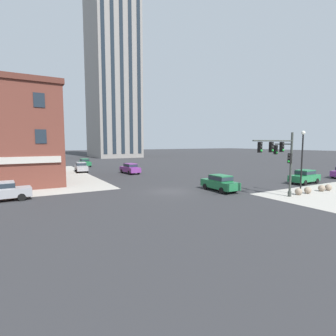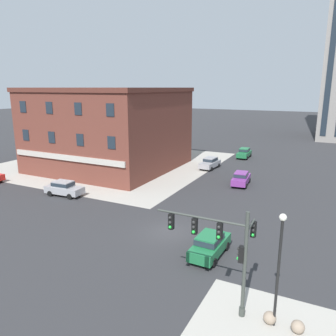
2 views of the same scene
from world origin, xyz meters
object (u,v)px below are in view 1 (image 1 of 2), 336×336
at_px(car_main_northbound_near, 81,167).
at_px(car_cross_far, 130,168).
at_px(car_main_mid, 2,191).
at_px(bollard_sphere_curb_d, 328,187).
at_px(bollard_sphere_curb_b, 308,190).
at_px(car_parked_curb, 305,176).
at_px(bollard_sphere_curb_c, 322,188).
at_px(car_main_southbound_far, 220,182).
at_px(traffic_signal_main, 281,156).
at_px(bollard_sphere_curb_a, 299,191).
at_px(street_lamp_corner_near, 302,156).
at_px(car_cross_eastbound, 85,162).

height_order(car_main_northbound_near, car_cross_far, same).
bearing_deg(car_main_mid, bollard_sphere_curb_d, -20.88).
height_order(bollard_sphere_curb_b, car_parked_curb, car_parked_curb).
bearing_deg(bollard_sphere_curb_c, bollard_sphere_curb_d, -5.40).
relative_size(bollard_sphere_curb_c, car_main_southbound_far, 0.15).
distance_m(traffic_signal_main, car_main_southbound_far, 6.50).
distance_m(bollard_sphere_curb_a, street_lamp_corner_near, 3.46).
bearing_deg(car_cross_far, bollard_sphere_curb_a, -72.26).
distance_m(car_main_southbound_far, car_main_mid, 20.28).
xyz_separation_m(bollard_sphere_curb_c, car_parked_curb, (3.40, 3.99, 0.58)).
relative_size(bollard_sphere_curb_d, street_lamp_corner_near, 0.11).
height_order(street_lamp_corner_near, car_main_southbound_far, street_lamp_corner_near).
bearing_deg(car_main_southbound_far, car_cross_eastbound, 100.01).
distance_m(bollard_sphere_curb_a, car_main_southbound_far, 7.50).
bearing_deg(car_main_mid, bollard_sphere_curb_a, -24.21).
bearing_deg(street_lamp_corner_near, car_cross_far, 108.18).
distance_m(bollard_sphere_curb_c, car_cross_far, 26.91).
bearing_deg(street_lamp_corner_near, bollard_sphere_curb_c, -0.49).
height_order(street_lamp_corner_near, car_parked_curb, street_lamp_corner_near).
xyz_separation_m(bollard_sphere_curb_a, car_main_mid, (-24.66, 11.09, 0.58)).
bearing_deg(street_lamp_corner_near, car_main_mid, 155.91).
xyz_separation_m(car_cross_eastbound, car_cross_far, (3.73, -16.68, 0.00)).
height_order(bollard_sphere_curb_c, car_cross_far, car_cross_far).
bearing_deg(traffic_signal_main, street_lamp_corner_near, -3.70).
relative_size(bollard_sphere_curb_c, car_main_mid, 0.15).
distance_m(car_parked_curb, car_cross_far, 25.21).
xyz_separation_m(car_main_southbound_far, car_cross_eastbound, (-6.28, 35.56, 0.00)).
distance_m(bollard_sphere_curb_b, car_cross_eastbound, 42.95).
height_order(bollard_sphere_curb_d, car_cross_far, car_cross_far).
bearing_deg(car_main_northbound_near, car_cross_eastbound, 75.10).
distance_m(car_parked_curb, car_main_mid, 32.63).
relative_size(car_parked_curb, car_main_mid, 1.00).
height_order(car_main_southbound_far, car_cross_eastbound, same).
xyz_separation_m(traffic_signal_main, bollard_sphere_curb_a, (2.60, -0.15, -3.47)).
bearing_deg(car_parked_curb, traffic_signal_main, -158.86).
bearing_deg(car_main_northbound_near, bollard_sphere_curb_c, -59.80).
bearing_deg(car_cross_eastbound, bollard_sphere_curb_a, -74.32).
height_order(bollard_sphere_curb_b, car_main_mid, car_main_mid).
bearing_deg(car_main_northbound_near, bollard_sphere_curb_b, -63.24).
bearing_deg(bollard_sphere_curb_a, car_cross_eastbound, 105.68).
bearing_deg(car_cross_eastbound, car_main_southbound_far, -79.99).
relative_size(bollard_sphere_curb_a, street_lamp_corner_near, 0.11).
height_order(car_main_northbound_near, car_main_southbound_far, same).
height_order(car_main_southbound_far, car_cross_far, same).
bearing_deg(car_main_northbound_near, bollard_sphere_curb_a, -65.27).
xyz_separation_m(bollard_sphere_curb_a, car_parked_curb, (7.18, 3.93, 0.58)).
relative_size(street_lamp_corner_near, car_parked_curb, 1.37).
height_order(car_cross_eastbound, car_parked_curb, same).
distance_m(street_lamp_corner_near, car_main_mid, 27.40).
distance_m(car_cross_eastbound, car_main_mid, 32.61).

